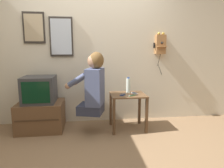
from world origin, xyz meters
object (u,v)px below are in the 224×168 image
object	(u,v)px
wall_phone_antique	(160,44)
framed_picture	(34,28)
wall_mirror	(61,37)
cell_phone_held	(123,95)
water_bottle	(128,85)
television	(39,90)
toothbrush	(132,96)
cell_phone_spare	(134,93)
person	(93,85)

from	to	relation	value
wall_phone_antique	framed_picture	distance (m)	2.15
wall_mirror	cell_phone_held	xyz separation A→B (m)	(0.96, -0.49, -0.90)
wall_phone_antique	water_bottle	xyz separation A→B (m)	(-0.62, -0.29, -0.67)
television	toothbrush	bearing A→B (deg)	-11.00
television	cell_phone_held	xyz separation A→B (m)	(1.29, -0.20, -0.08)
framed_picture	toothbrush	world-z (taller)	framed_picture
wall_phone_antique	cell_phone_held	xyz separation A→B (m)	(-0.75, -0.45, -0.79)
television	toothbrush	distance (m)	1.45
framed_picture	cell_phone_spare	bearing A→B (deg)	-14.54
cell_phone_held	toothbrush	world-z (taller)	toothbrush
water_bottle	person	bearing A→B (deg)	-160.69
framed_picture	water_bottle	size ratio (longest dim) A/B	1.95
person	television	distance (m)	0.88
cell_phone_spare	television	bearing A→B (deg)	163.94
person	framed_picture	xyz separation A→B (m)	(-0.94, 0.53, 0.87)
water_bottle	toothbrush	world-z (taller)	water_bottle
framed_picture	wall_mirror	xyz separation A→B (m)	(0.43, -0.00, -0.14)
cell_phone_held	person	bearing A→B (deg)	-149.14
cell_phone_spare	cell_phone_held	bearing A→B (deg)	-169.89
wall_phone_antique	toothbrush	xyz separation A→B (m)	(-0.62, -0.53, -0.79)
cell_phone_spare	toothbrush	distance (m)	0.18
person	wall_phone_antique	distance (m)	1.43
television	cell_phone_spare	world-z (taller)	television
framed_picture	cell_phone_held	xyz separation A→B (m)	(1.39, -0.50, -1.04)
television	wall_mirror	size ratio (longest dim) A/B	0.75
framed_picture	wall_mirror	distance (m)	0.45
water_bottle	wall_mirror	bearing A→B (deg)	163.15
person	water_bottle	xyz separation A→B (m)	(0.57, 0.20, -0.06)
television	framed_picture	world-z (taller)	framed_picture
person	wall_phone_antique	xyz separation A→B (m)	(1.20, 0.49, 0.61)
cell_phone_held	water_bottle	bearing A→B (deg)	79.70
wall_mirror	toothbrush	xyz separation A→B (m)	(1.08, -0.57, -0.90)
wall_mirror	cell_phone_held	distance (m)	1.40
television	toothbrush	xyz separation A→B (m)	(1.42, -0.28, -0.07)
person	water_bottle	bearing A→B (deg)	-54.54
television	toothbrush	size ratio (longest dim) A/B	3.77
person	wall_mirror	size ratio (longest dim) A/B	1.45
wall_phone_antique	framed_picture	world-z (taller)	framed_picture
cell_phone_held	toothbrush	bearing A→B (deg)	-5.18
wall_mirror	cell_phone_held	size ratio (longest dim) A/B	4.69
wall_mirror	cell_phone_spare	world-z (taller)	wall_mirror
television	cell_phone_spare	bearing A→B (deg)	-4.32
water_bottle	television	bearing A→B (deg)	178.79
cell_phone_held	cell_phone_spare	bearing A→B (deg)	48.28
television	wall_phone_antique	size ratio (longest dim) A/B	0.64
person	wall_mirror	distance (m)	1.03
cell_phone_spare	toothbrush	size ratio (longest dim) A/B	1.04
person	toothbrush	distance (m)	0.61
wall_phone_antique	framed_picture	size ratio (longest dim) A/B	1.50
cell_phone_spare	toothbrush	bearing A→B (deg)	-127.76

